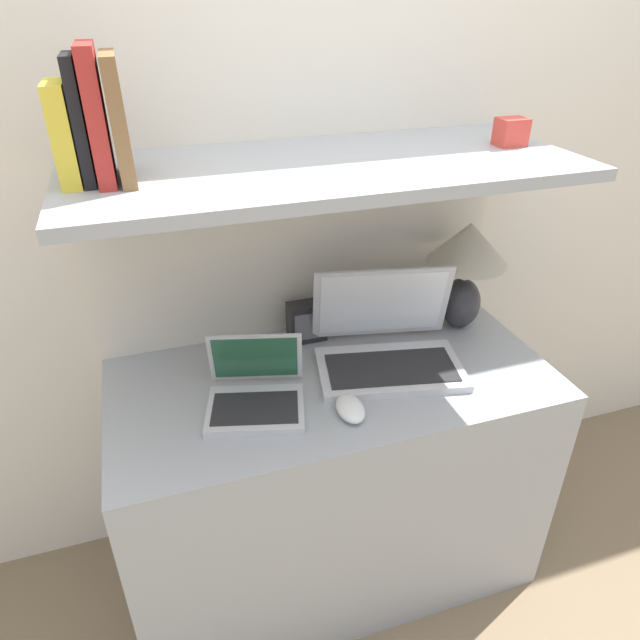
{
  "coord_description": "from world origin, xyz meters",
  "views": [
    {
      "loc": [
        -0.42,
        -0.87,
        1.62
      ],
      "look_at": [
        -0.04,
        0.28,
        0.92
      ],
      "focal_mm": 32.0,
      "sensor_mm": 36.0,
      "label": 1
    }
  ],
  "objects": [
    {
      "name": "ground_plane",
      "position": [
        0.0,
        0.0,
        0.0
      ],
      "size": [
        12.0,
        12.0,
        0.0
      ],
      "primitive_type": "plane",
      "color": "#7A664C"
    },
    {
      "name": "book_black",
      "position": [
        -0.5,
        0.35,
        1.4
      ],
      "size": [
        0.02,
        0.12,
        0.24
      ],
      "color": "black",
      "rests_on": "shelf"
    },
    {
      "name": "shelf_gadget",
      "position": [
        0.48,
        0.35,
        1.32
      ],
      "size": [
        0.07,
        0.06,
        0.07
      ],
      "color": "#CC3D33",
      "rests_on": "shelf"
    },
    {
      "name": "laptop_large",
      "position": [
        0.16,
        0.3,
        0.79
      ],
      "size": [
        0.43,
        0.36,
        0.25
      ],
      "color": "silver",
      "rests_on": "desk"
    },
    {
      "name": "wall_back",
      "position": [
        0.0,
        0.62,
        1.2
      ],
      "size": [
        6.0,
        0.05,
        2.4
      ],
      "color": "silver",
      "rests_on": "ground_plane"
    },
    {
      "name": "table_lamp",
      "position": [
        0.45,
        0.42,
        0.96
      ],
      "size": [
        0.23,
        0.23,
        0.33
      ],
      "color": "#2D2D33",
      "rests_on": "desk"
    },
    {
      "name": "desk",
      "position": [
        0.0,
        0.28,
        0.37
      ],
      "size": [
        1.17,
        0.56,
        0.73
      ],
      "color": "#999EA3",
      "rests_on": "ground_plane"
    },
    {
      "name": "book_red",
      "position": [
        -0.47,
        0.35,
        1.41
      ],
      "size": [
        0.03,
        0.16,
        0.25
      ],
      "color": "#A82823",
      "rests_on": "shelf"
    },
    {
      "name": "computer_mouse",
      "position": [
        -0.01,
        0.12,
        0.75
      ],
      "size": [
        0.07,
        0.11,
        0.04
      ],
      "color": "white",
      "rests_on": "desk"
    },
    {
      "name": "book_brown",
      "position": [
        -0.43,
        0.35,
        1.4
      ],
      "size": [
        0.03,
        0.18,
        0.24
      ],
      "color": "brown",
      "rests_on": "shelf"
    },
    {
      "name": "laptop_small",
      "position": [
        -0.22,
        0.23,
        0.77
      ],
      "size": [
        0.28,
        0.26,
        0.17
      ],
      "color": "silver",
      "rests_on": "desk"
    },
    {
      "name": "book_yellow",
      "position": [
        -0.53,
        0.35,
        1.38
      ],
      "size": [
        0.04,
        0.13,
        0.19
      ],
      "color": "gold",
      "rests_on": "shelf"
    },
    {
      "name": "router_box",
      "position": [
        -0.01,
        0.49,
        0.79
      ],
      "size": [
        0.11,
        0.06,
        0.12
      ],
      "color": "black",
      "rests_on": "desk"
    },
    {
      "name": "shelf",
      "position": [
        0.0,
        0.35,
        1.27
      ],
      "size": [
        1.17,
        0.5,
        0.03
      ],
      "color": "#999EA3",
      "rests_on": "back_riser"
    },
    {
      "name": "back_riser",
      "position": [
        0.0,
        0.58,
        0.63
      ],
      "size": [
        1.17,
        0.04,
        1.26
      ],
      "color": "silver",
      "rests_on": "ground_plane"
    }
  ]
}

